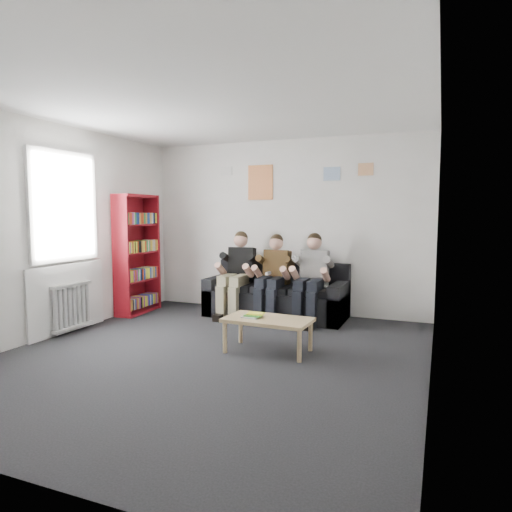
{
  "coord_description": "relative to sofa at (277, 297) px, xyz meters",
  "views": [
    {
      "loc": [
        2.3,
        -4.34,
        1.57
      ],
      "look_at": [
        0.01,
        1.3,
        0.99
      ],
      "focal_mm": 32.0,
      "sensor_mm": 36.0,
      "label": 1
    }
  ],
  "objects": [
    {
      "name": "person_right",
      "position": [
        0.58,
        -0.19,
        0.34
      ],
      "size": [
        0.39,
        0.84,
        1.28
      ],
      "rotation": [
        0.0,
        0.0,
        0.05
      ],
      "color": "white",
      "rests_on": "sofa"
    },
    {
      "name": "poster_large",
      "position": [
        -0.42,
        0.38,
        1.76
      ],
      "size": [
        0.42,
        0.01,
        0.55
      ],
      "primitive_type": "cube",
      "color": "gold",
      "rests_on": "room_shell"
    },
    {
      "name": "poster_sign",
      "position": [
        -1.02,
        0.38,
        1.96
      ],
      "size": [
        0.2,
        0.01,
        0.14
      ],
      "primitive_type": "cube",
      "color": "white",
      "rests_on": "room_shell"
    },
    {
      "name": "game_cases",
      "position": [
        0.33,
        -1.74,
        0.12
      ],
      "size": [
        0.23,
        0.2,
        0.04
      ],
      "rotation": [
        0.0,
        0.0,
        -0.05
      ],
      "color": "white",
      "rests_on": "coffee_table"
    },
    {
      "name": "poster_pink",
      "position": [
        1.23,
        0.38,
        1.91
      ],
      "size": [
        0.22,
        0.01,
        0.18
      ],
      "primitive_type": "cube",
      "color": "#BD3B7E",
      "rests_on": "room_shell"
    },
    {
      "name": "person_middle",
      "position": [
        -0.0,
        -0.19,
        0.34
      ],
      "size": [
        0.38,
        0.81,
        1.25
      ],
      "rotation": [
        0.0,
        0.0,
        0.0
      ],
      "color": "#50371A",
      "rests_on": "sofa"
    },
    {
      "name": "bookshelf",
      "position": [
        -2.11,
        -0.58,
        0.63
      ],
      "size": [
        0.28,
        0.83,
        1.85
      ],
      "rotation": [
        0.0,
        0.0,
        0.06
      ],
      "color": "maroon",
      "rests_on": "ground"
    },
    {
      "name": "coffee_table",
      "position": [
        0.51,
        -1.72,
        0.05
      ],
      "size": [
        0.97,
        0.53,
        0.39
      ],
      "rotation": [
        0.0,
        0.0,
        -0.04
      ],
      "color": "tan",
      "rests_on": "ground"
    },
    {
      "name": "person_left",
      "position": [
        -0.58,
        -0.19,
        0.35
      ],
      "size": [
        0.4,
        0.85,
        1.29
      ],
      "rotation": [
        0.0,
        0.0,
        0.14
      ],
      "color": "black",
      "rests_on": "sofa"
    },
    {
      "name": "room_shell",
      "position": [
        -0.02,
        -2.1,
        1.06
      ],
      "size": [
        5.0,
        5.0,
        5.0
      ],
      "color": "black",
      "rests_on": "ground"
    },
    {
      "name": "poster_blue",
      "position": [
        0.73,
        0.38,
        1.86
      ],
      "size": [
        0.25,
        0.01,
        0.2
      ],
      "primitive_type": "cube",
      "color": "#3B79C9",
      "rests_on": "room_shell"
    },
    {
      "name": "radiator",
      "position": [
        -2.17,
        -1.9,
        0.06
      ],
      "size": [
        0.1,
        0.64,
        0.6
      ],
      "color": "silver",
      "rests_on": "ground"
    },
    {
      "name": "window",
      "position": [
        -2.25,
        -1.9,
        0.74
      ],
      "size": [
        0.05,
        1.3,
        2.36
      ],
      "color": "white",
      "rests_on": "room_shell"
    },
    {
      "name": "sofa",
      "position": [
        0.0,
        0.0,
        0.0
      ],
      "size": [
        2.09,
        0.85,
        0.81
      ],
      "color": "black",
      "rests_on": "ground"
    }
  ]
}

